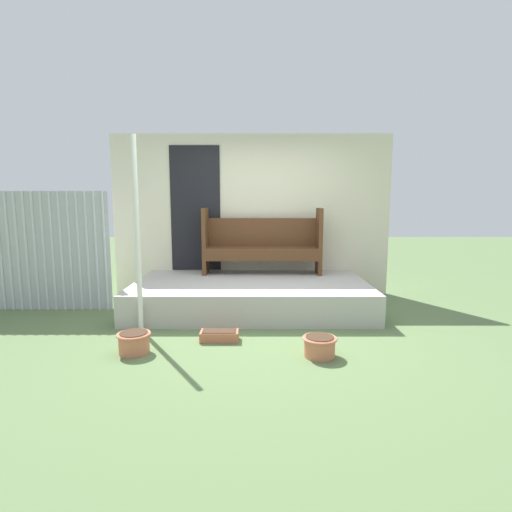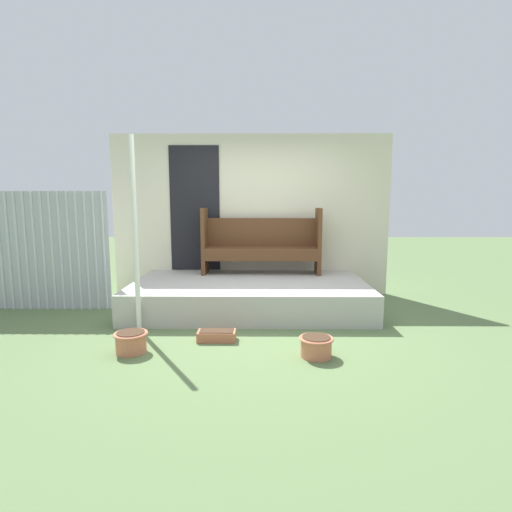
% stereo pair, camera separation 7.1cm
% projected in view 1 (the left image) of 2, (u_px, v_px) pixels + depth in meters
% --- Properties ---
extents(ground_plane, '(24.00, 24.00, 0.00)m').
position_uv_depth(ground_plane, '(255.00, 329.00, 4.85)').
color(ground_plane, '#5B7547').
extents(porch_slab, '(3.29, 1.83, 0.41)m').
position_uv_depth(porch_slab, '(249.00, 295.00, 5.73)').
color(porch_slab, '#B2AFA8').
rests_on(porch_slab, ground_plane).
extents(house_wall, '(4.49, 0.08, 2.60)m').
position_uv_depth(house_wall, '(247.00, 216.00, 6.50)').
color(house_wall, beige).
rests_on(house_wall, ground_plane).
extents(fence_corrugated, '(2.34, 0.05, 1.68)m').
position_uv_depth(fence_corrugated, '(24.00, 251.00, 5.61)').
color(fence_corrugated, '#ADB2B7').
rests_on(fence_corrugated, ground_plane).
extents(support_post, '(0.06, 0.06, 2.29)m').
position_uv_depth(support_post, '(135.00, 236.00, 4.62)').
color(support_post, white).
rests_on(support_post, ground_plane).
extents(bench, '(1.84, 0.43, 1.03)m').
position_uv_depth(bench, '(260.00, 241.00, 6.26)').
color(bench, '#54331C').
rests_on(bench, porch_slab).
extents(flower_pot_left, '(0.35, 0.35, 0.22)m').
position_uv_depth(flower_pot_left, '(132.00, 342.00, 4.09)').
color(flower_pot_left, '#C67251').
rests_on(flower_pot_left, ground_plane).
extents(flower_pot_middle, '(0.35, 0.35, 0.21)m').
position_uv_depth(flower_pot_middle, '(318.00, 345.00, 4.01)').
color(flower_pot_middle, '#C67251').
rests_on(flower_pot_middle, ground_plane).
extents(planter_box_rect, '(0.42, 0.20, 0.12)m').
position_uv_depth(planter_box_rect, '(217.00, 336.00, 4.46)').
color(planter_box_rect, '#B76647').
rests_on(planter_box_rect, ground_plane).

